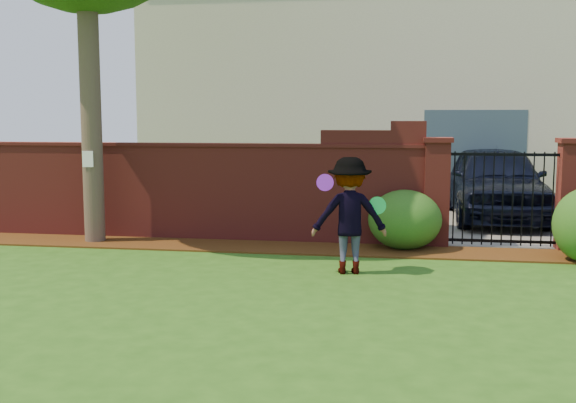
% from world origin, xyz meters
% --- Properties ---
extents(ground, '(80.00, 80.00, 0.01)m').
position_xyz_m(ground, '(0.00, 0.00, -0.01)').
color(ground, '#285615').
rests_on(ground, ground).
extents(mulch_bed, '(11.10, 1.08, 0.03)m').
position_xyz_m(mulch_bed, '(-0.95, 3.34, 0.01)').
color(mulch_bed, '#3C200B').
rests_on(mulch_bed, ground).
extents(brick_wall, '(8.70, 0.31, 2.16)m').
position_xyz_m(brick_wall, '(-2.01, 4.00, 0.93)').
color(brick_wall, maroon).
rests_on(brick_wall, ground).
extents(pillar_left, '(0.50, 0.50, 1.88)m').
position_xyz_m(pillar_left, '(2.40, 4.00, 0.96)').
color(pillar_left, maroon).
rests_on(pillar_left, ground).
extents(pillar_right, '(0.50, 0.50, 1.88)m').
position_xyz_m(pillar_right, '(4.60, 4.00, 0.96)').
color(pillar_right, maroon).
rests_on(pillar_right, ground).
extents(iron_gate, '(1.78, 0.03, 1.60)m').
position_xyz_m(iron_gate, '(3.50, 4.00, 0.85)').
color(iron_gate, black).
rests_on(iron_gate, ground).
extents(driveway, '(3.20, 8.00, 0.01)m').
position_xyz_m(driveway, '(3.50, 8.00, 0.01)').
color(driveway, slate).
rests_on(driveway, ground).
extents(house, '(12.40, 6.40, 6.30)m').
position_xyz_m(house, '(1.00, 12.00, 3.16)').
color(house, beige).
rests_on(house, ground).
extents(car, '(2.02, 4.82, 1.63)m').
position_xyz_m(car, '(3.82, 7.19, 0.81)').
color(car, black).
rests_on(car, ground).
extents(paper_notice, '(0.20, 0.01, 0.28)m').
position_xyz_m(paper_notice, '(-3.60, 3.21, 1.50)').
color(paper_notice, white).
rests_on(paper_notice, tree).
extents(shrub_left, '(1.24, 1.24, 1.01)m').
position_xyz_m(shrub_left, '(1.87, 3.62, 0.51)').
color(shrub_left, '#1A5218').
rests_on(shrub_left, ground).
extents(man, '(1.16, 0.78, 1.66)m').
position_xyz_m(man, '(1.08, 1.66, 0.83)').
color(man, gray).
rests_on(man, ground).
extents(frisbee_purple, '(0.25, 0.10, 0.24)m').
position_xyz_m(frisbee_purple, '(0.75, 1.45, 1.32)').
color(frisbee_purple, purple).
rests_on(frisbee_purple, man).
extents(frisbee_green, '(0.26, 0.13, 0.26)m').
position_xyz_m(frisbee_green, '(1.47, 1.71, 0.98)').
color(frisbee_green, '#1CD552').
rests_on(frisbee_green, man).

